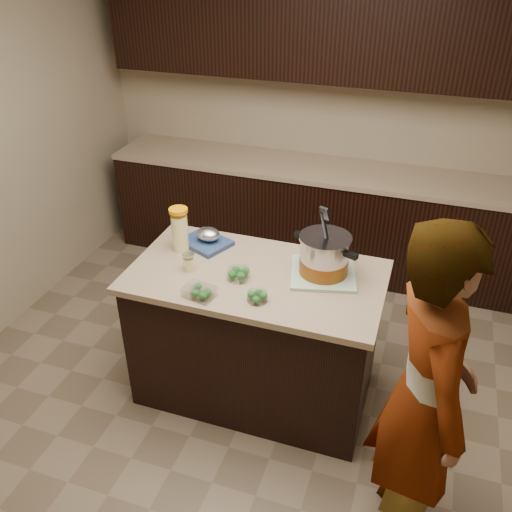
{
  "coord_description": "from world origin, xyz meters",
  "views": [
    {
      "loc": [
        0.83,
        -2.45,
        2.6
      ],
      "look_at": [
        0.0,
        0.0,
        1.02
      ],
      "focal_mm": 38.0,
      "sensor_mm": 36.0,
      "label": 1
    }
  ],
  "objects_px": {
    "island": "(256,335)",
    "stock_pot": "(324,257)",
    "person": "(424,398)",
    "lemonade_pitcher": "(180,231)"
  },
  "relations": [
    {
      "from": "stock_pot",
      "to": "lemonade_pitcher",
      "type": "distance_m",
      "value": 0.89
    },
    {
      "from": "lemonade_pitcher",
      "to": "person",
      "type": "relative_size",
      "value": 0.16
    },
    {
      "from": "lemonade_pitcher",
      "to": "person",
      "type": "bearing_deg",
      "value": -26.79
    },
    {
      "from": "island",
      "to": "stock_pot",
      "type": "distance_m",
      "value": 0.68
    },
    {
      "from": "person",
      "to": "lemonade_pitcher",
      "type": "bearing_deg",
      "value": 43.36
    },
    {
      "from": "island",
      "to": "lemonade_pitcher",
      "type": "height_order",
      "value": "lemonade_pitcher"
    },
    {
      "from": "stock_pot",
      "to": "person",
      "type": "bearing_deg",
      "value": -29.37
    },
    {
      "from": "stock_pot",
      "to": "island",
      "type": "bearing_deg",
      "value": -141.02
    },
    {
      "from": "lemonade_pitcher",
      "to": "stock_pot",
      "type": "bearing_deg",
      "value": -0.32
    },
    {
      "from": "island",
      "to": "person",
      "type": "bearing_deg",
      "value": -33.18
    }
  ]
}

